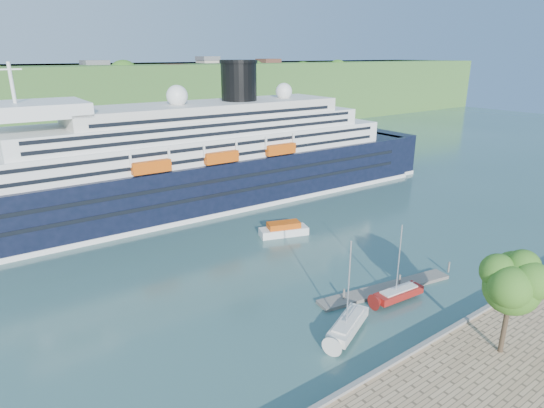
% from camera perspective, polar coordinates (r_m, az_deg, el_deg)
% --- Properties ---
extents(ground, '(400.00, 400.00, 0.00)m').
position_cam_1_polar(ground, '(49.75, 19.74, -16.35)').
color(ground, '#2B4D4B').
rests_on(ground, ground).
extents(far_hillside, '(400.00, 50.00, 24.00)m').
position_cam_1_polar(far_hillside, '(170.76, -24.62, 11.53)').
color(far_hillside, '#335A24').
rests_on(far_hillside, ground).
extents(quay_coping, '(220.00, 0.50, 0.30)m').
position_cam_1_polar(quay_coping, '(49.04, 20.08, -15.33)').
color(quay_coping, slate).
rests_on(quay_coping, promenade).
extents(cruise_ship, '(118.55, 21.59, 26.50)m').
position_cam_1_polar(cruise_ship, '(83.46, -11.50, 8.18)').
color(cruise_ship, black).
rests_on(cruise_ship, ground).
extents(promenade_tree, '(6.57, 6.57, 10.88)m').
position_cam_1_polar(promenade_tree, '(46.79, 27.65, -10.61)').
color(promenade_tree, '#305C18').
rests_on(promenade_tree, promenade).
extents(floating_pontoon, '(18.64, 5.58, 0.41)m').
position_cam_1_polar(floating_pontoon, '(57.97, 14.09, -10.28)').
color(floating_pontoon, gray).
rests_on(floating_pontoon, ground).
extents(sailboat_white_near, '(7.98, 5.16, 10.04)m').
position_cam_1_polar(sailboat_white_near, '(46.78, 9.78, -10.58)').
color(sailboat_white_near, silver).
rests_on(sailboat_white_near, ground).
extents(sailboat_red, '(7.19, 2.54, 9.11)m').
position_cam_1_polar(sailboat_red, '(54.20, 15.92, -7.39)').
color(sailboat_red, maroon).
rests_on(sailboat_red, ground).
extents(tender_launch, '(8.19, 5.00, 2.14)m').
position_cam_1_polar(tender_launch, '(72.14, 1.47, -3.11)').
color(tender_launch, '#C84B0B').
rests_on(tender_launch, ground).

